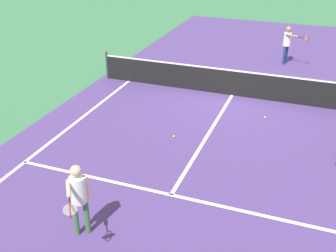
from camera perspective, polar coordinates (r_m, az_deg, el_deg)
The scene contains 10 objects.
ground_plane at distance 15.23m, azimuth 8.78°, elevation 4.18°, with size 60.00×60.00×0.00m, color #38724C.
court_surface_inbounds at distance 15.23m, azimuth 8.78°, elevation 4.19°, with size 10.62×24.40×0.00m, color #4C387A.
line_sideline_left at distance 11.92m, azimuth -17.70°, elevation -3.63°, with size 0.10×11.89×0.01m, color white.
line_service_near at distance 9.80m, azimuth 0.42°, elevation -9.41°, with size 8.22×0.10×0.01m, color white.
line_center_service at distance 12.40m, azimuth 5.53°, elevation -1.13°, with size 0.10×6.40×0.01m, color white.
net at distance 15.05m, azimuth 8.91°, elevation 5.92°, with size 10.16×0.09×1.07m.
player_near at distance 8.32m, azimuth -12.20°, elevation -9.05°, with size 0.65×1.11×1.63m.
player_far at distance 18.80m, azimuth 16.08°, elevation 11.13°, with size 1.07×0.80×1.63m.
tennis_ball_mid_court at distance 12.16m, azimuth 0.82°, elevation -1.44°, with size 0.07×0.07×0.07m, color #CCE033.
tennis_ball_near_net at distance 13.66m, azimuth 13.14°, elevation 1.17°, with size 0.07×0.07×0.07m, color #CCE033.
Camera 1 is at (2.71, -13.81, 5.82)m, focal length 44.48 mm.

